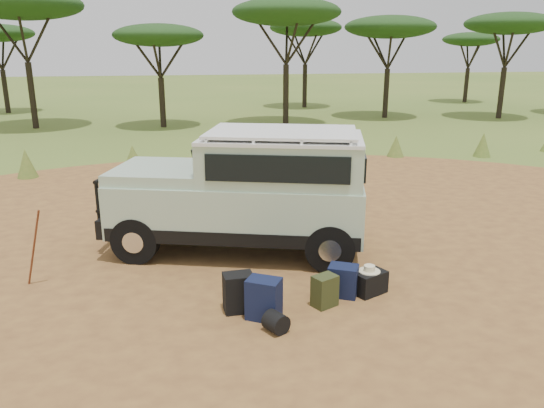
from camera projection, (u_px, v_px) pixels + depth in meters
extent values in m
plane|color=#547128|center=(288.00, 273.00, 9.04)|extent=(140.00, 140.00, 0.00)
cylinder|color=olive|center=(288.00, 273.00, 9.04)|extent=(23.00, 23.00, 0.01)
cone|color=#547128|center=(26.00, 164.00, 15.59)|extent=(0.60, 0.60, 0.85)
cone|color=#547128|center=(133.00, 156.00, 17.02)|extent=(0.60, 0.60, 0.70)
cone|color=#547128|center=(227.00, 152.00, 17.19)|extent=(0.60, 0.60, 0.90)
cone|color=#547128|center=(319.00, 152.00, 17.40)|extent=(0.60, 0.60, 0.80)
cone|color=#547128|center=(396.00, 146.00, 18.63)|extent=(0.60, 0.60, 0.75)
cone|color=#547128|center=(483.00, 145.00, 18.62)|extent=(0.60, 0.60, 0.85)
cylinder|color=black|center=(32.00, 96.00, 24.96)|extent=(0.28, 0.28, 3.06)
ellipsoid|color=#193212|center=(21.00, 4.00, 23.81)|extent=(5.50, 5.50, 1.38)
cylinder|color=black|center=(162.00, 103.00, 25.44)|extent=(0.28, 0.28, 2.34)
ellipsoid|color=#193212|center=(158.00, 35.00, 24.57)|extent=(4.20, 4.20, 1.05)
cylinder|color=black|center=(286.00, 95.00, 26.12)|extent=(0.28, 0.28, 2.93)
ellipsoid|color=#193212|center=(286.00, 12.00, 25.03)|extent=(5.20, 5.20, 1.30)
cylinder|color=black|center=(386.00, 94.00, 28.90)|extent=(0.28, 0.28, 2.61)
ellipsoid|color=#193212|center=(390.00, 27.00, 27.93)|extent=(4.80, 4.80, 1.20)
cylinder|color=black|center=(501.00, 93.00, 28.62)|extent=(0.28, 0.28, 2.70)
ellipsoid|color=#193212|center=(510.00, 23.00, 27.61)|extent=(4.60, 4.60, 1.15)
cylinder|color=black|center=(6.00, 92.00, 31.05)|extent=(0.28, 0.28, 2.48)
cylinder|color=black|center=(305.00, 86.00, 33.96)|extent=(0.28, 0.28, 2.70)
ellipsoid|color=#193212|center=(306.00, 27.00, 32.95)|extent=(4.50, 4.50, 1.12)
cylinder|color=black|center=(466.00, 85.00, 37.23)|extent=(0.28, 0.28, 2.34)
ellipsoid|color=#193212|center=(471.00, 39.00, 36.35)|extent=(3.80, 3.80, 0.95)
cube|color=#A8C4A7|center=(238.00, 204.00, 9.84)|extent=(4.90, 3.17, 0.96)
cube|color=black|center=(239.00, 223.00, 9.94)|extent=(4.82, 3.18, 0.24)
cube|color=#A8C4A7|center=(282.00, 160.00, 9.51)|extent=(3.23, 2.57, 0.76)
cube|color=white|center=(282.00, 137.00, 9.39)|extent=(3.24, 2.61, 0.06)
cube|color=white|center=(282.00, 132.00, 9.37)|extent=(2.99, 2.43, 0.05)
cube|color=#A8C4A7|center=(162.00, 172.00, 9.83)|extent=(2.13, 2.18, 0.20)
cube|color=black|center=(206.00, 156.00, 9.65)|extent=(0.63, 1.51, 0.53)
cube|color=black|center=(277.00, 169.00, 8.63)|extent=(2.29, 0.77, 0.45)
cube|color=black|center=(287.00, 149.00, 10.37)|extent=(2.29, 0.77, 0.45)
cube|color=black|center=(363.00, 162.00, 9.36)|extent=(0.51, 1.44, 0.42)
cube|color=black|center=(119.00, 215.00, 10.18)|extent=(0.70, 1.78, 0.34)
cylinder|color=black|center=(110.00, 174.00, 9.96)|extent=(0.47, 1.27, 0.07)
cylinder|color=black|center=(112.00, 202.00, 10.11)|extent=(0.47, 1.27, 0.07)
cylinder|color=silver|center=(103.00, 188.00, 9.75)|extent=(0.14, 0.23, 0.22)
cylinder|color=silver|center=(115.00, 181.00, 10.29)|extent=(0.14, 0.23, 0.22)
cube|color=white|center=(115.00, 209.00, 10.15)|extent=(0.17, 0.42, 0.12)
cylinder|color=black|center=(221.00, 153.00, 10.51)|extent=(0.10, 0.10, 0.83)
cylinder|color=black|center=(136.00, 240.00, 9.39)|extent=(0.89, 0.53, 0.85)
cylinder|color=black|center=(164.00, 213.00, 10.94)|extent=(0.89, 0.53, 0.85)
cylinder|color=black|center=(330.00, 248.00, 9.02)|extent=(0.89, 0.53, 0.85)
cylinder|color=black|center=(331.00, 219.00, 10.57)|extent=(0.89, 0.53, 0.85)
cylinder|color=maroon|center=(34.00, 248.00, 8.39)|extent=(0.38, 0.21, 1.30)
cube|color=black|center=(238.00, 293.00, 7.67)|extent=(0.44, 0.33, 0.58)
cube|color=#121A3A|center=(264.00, 299.00, 7.45)|extent=(0.56, 0.52, 0.60)
cube|color=#353F1D|center=(325.00, 291.00, 7.83)|extent=(0.42, 0.38, 0.49)
cube|color=#121A3A|center=(343.00, 281.00, 8.16)|extent=(0.54, 0.50, 0.49)
cube|color=black|center=(369.00, 282.00, 8.27)|extent=(0.62, 0.55, 0.36)
cylinder|color=black|center=(276.00, 322.00, 7.14)|extent=(0.39, 0.39, 0.28)
cylinder|color=beige|center=(369.00, 271.00, 8.21)|extent=(0.34, 0.34, 0.01)
cylinder|color=beige|center=(369.00, 268.00, 8.20)|extent=(0.17, 0.17, 0.09)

